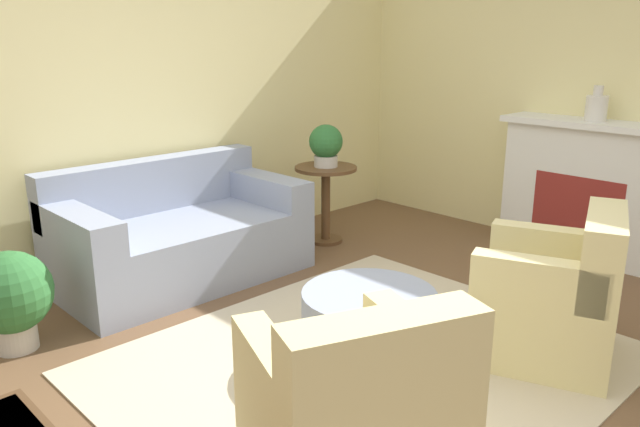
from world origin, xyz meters
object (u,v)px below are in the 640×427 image
(couch, at_px, (179,237))
(armchair_left, at_px, (355,419))
(ottoman_table, at_px, (369,316))
(side_table, at_px, (326,191))
(potted_plant_on_side_table, at_px, (326,144))
(armchair_right, at_px, (554,300))
(vase_mantel_near, at_px, (596,107))
(potted_plant_floor, at_px, (10,295))

(couch, relative_size, armchair_left, 1.89)
(ottoman_table, relative_size, side_table, 1.10)
(couch, height_order, potted_plant_on_side_table, potted_plant_on_side_table)
(ottoman_table, xyz_separation_m, potted_plant_on_side_table, (1.34, 1.71, 0.62))
(armchair_right, xyz_separation_m, side_table, (0.53, 2.41, 0.12))
(ottoman_table, distance_m, side_table, 2.18)
(side_table, bearing_deg, ottoman_table, -127.98)
(armchair_left, bearing_deg, potted_plant_on_side_table, 47.57)
(vase_mantel_near, height_order, potted_plant_on_side_table, vase_mantel_near)
(potted_plant_on_side_table, bearing_deg, armchair_right, -102.51)
(armchair_right, bearing_deg, couch, 108.93)
(armchair_right, xyz_separation_m, potted_plant_on_side_table, (0.53, 2.41, 0.54))
(armchair_right, xyz_separation_m, potted_plant_floor, (-2.21, 2.24, -0.01))
(ottoman_table, bearing_deg, side_table, 52.02)
(armchair_left, height_order, potted_plant_floor, armchair_left)
(couch, relative_size, potted_plant_floor, 3.00)
(ottoman_table, xyz_separation_m, side_table, (1.34, 1.71, 0.20))
(side_table, relative_size, potted_plant_floor, 1.14)
(potted_plant_on_side_table, bearing_deg, potted_plant_floor, -176.55)
(potted_plant_on_side_table, bearing_deg, vase_mantel_near, -53.78)
(couch, xyz_separation_m, potted_plant_on_side_table, (1.41, -0.16, 0.57))
(armchair_right, height_order, ottoman_table, armchair_right)
(armchair_left, relative_size, ottoman_table, 1.27)
(couch, height_order, ottoman_table, couch)
(armchair_right, distance_m, side_table, 2.47)
(armchair_left, distance_m, armchair_right, 1.67)
(armchair_right, relative_size, potted_plant_on_side_table, 2.61)
(couch, bearing_deg, side_table, -6.49)
(potted_plant_on_side_table, distance_m, potted_plant_floor, 2.80)
(ottoman_table, relative_size, potted_plant_on_side_table, 2.06)
(armchair_left, xyz_separation_m, side_table, (2.20, 2.41, 0.12))
(armchair_right, height_order, potted_plant_on_side_table, potted_plant_on_side_table)
(armchair_right, xyz_separation_m, ottoman_table, (-0.80, 0.70, -0.08))
(vase_mantel_near, bearing_deg, potted_plant_floor, 158.37)
(side_table, bearing_deg, vase_mantel_near, -53.78)
(potted_plant_floor, bearing_deg, vase_mantel_near, -21.63)
(armchair_left, xyz_separation_m, armchair_right, (1.67, 0.00, 0.00))
(vase_mantel_near, xyz_separation_m, potted_plant_floor, (-4.04, 1.60, -0.91))
(vase_mantel_near, bearing_deg, side_table, 126.22)
(couch, height_order, potted_plant_floor, couch)
(armchair_left, height_order, side_table, armchair_left)
(armchair_left, xyz_separation_m, potted_plant_on_side_table, (2.20, 2.41, 0.54))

